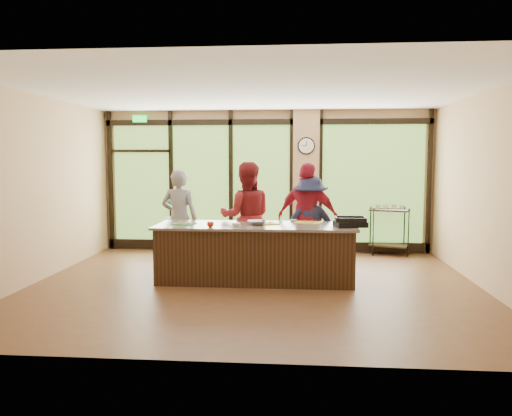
% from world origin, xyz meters
% --- Properties ---
extents(floor, '(7.00, 7.00, 0.00)m').
position_xyz_m(floor, '(0.00, 0.00, 0.00)').
color(floor, '#4F321C').
rests_on(floor, ground).
extents(ceiling, '(7.00, 7.00, 0.00)m').
position_xyz_m(ceiling, '(0.00, 0.00, 3.00)').
color(ceiling, silver).
rests_on(ceiling, back_wall).
extents(back_wall, '(7.00, 0.00, 7.00)m').
position_xyz_m(back_wall, '(0.00, 3.00, 1.50)').
color(back_wall, tan).
rests_on(back_wall, floor).
extents(left_wall, '(0.00, 6.00, 6.00)m').
position_xyz_m(left_wall, '(-3.50, 0.00, 1.50)').
color(left_wall, tan).
rests_on(left_wall, floor).
extents(right_wall, '(0.00, 6.00, 6.00)m').
position_xyz_m(right_wall, '(3.50, 0.00, 1.50)').
color(right_wall, tan).
rests_on(right_wall, floor).
extents(window_wall, '(6.90, 0.12, 3.00)m').
position_xyz_m(window_wall, '(0.16, 2.95, 1.39)').
color(window_wall, tan).
rests_on(window_wall, floor).
extents(island_base, '(3.10, 1.00, 0.88)m').
position_xyz_m(island_base, '(0.00, 0.30, 0.44)').
color(island_base, black).
rests_on(island_base, floor).
extents(countertop, '(3.20, 1.10, 0.04)m').
position_xyz_m(countertop, '(0.00, 0.30, 0.90)').
color(countertop, '#6C6159').
rests_on(countertop, island_base).
extents(wall_clock, '(0.36, 0.04, 0.36)m').
position_xyz_m(wall_clock, '(0.85, 2.87, 2.25)').
color(wall_clock, black).
rests_on(wall_clock, window_wall).
extents(cook_left, '(0.67, 0.45, 1.80)m').
position_xyz_m(cook_left, '(-1.45, 1.15, 0.90)').
color(cook_left, slate).
rests_on(cook_left, floor).
extents(cook_midleft, '(1.02, 0.84, 1.92)m').
position_xyz_m(cook_midleft, '(-0.22, 1.03, 0.96)').
color(cook_midleft, maroon).
rests_on(cook_midleft, floor).
extents(cook_midright, '(1.21, 0.87, 1.91)m').
position_xyz_m(cook_midright, '(0.85, 1.02, 0.96)').
color(cook_midright, maroon).
rests_on(cook_midright, floor).
extents(cook_right, '(1.11, 0.66, 1.68)m').
position_xyz_m(cook_right, '(0.89, 1.04, 0.84)').
color(cook_right, '#181B35').
rests_on(cook_right, floor).
extents(roasting_pan, '(0.53, 0.45, 0.08)m').
position_xyz_m(roasting_pan, '(1.50, 0.19, 0.96)').
color(roasting_pan, black).
rests_on(roasting_pan, countertop).
extents(mixing_bowl, '(0.37, 0.37, 0.07)m').
position_xyz_m(mixing_bowl, '(0.03, 0.26, 0.96)').
color(mixing_bowl, silver).
rests_on(mixing_bowl, countertop).
extents(cutting_board_left, '(0.42, 0.36, 0.01)m').
position_xyz_m(cutting_board_left, '(-1.18, 0.28, 0.93)').
color(cutting_board_left, '#2D7E2E').
rests_on(cutting_board_left, countertop).
extents(cutting_board_center, '(0.46, 0.41, 0.01)m').
position_xyz_m(cutting_board_center, '(0.16, 0.40, 0.93)').
color(cutting_board_center, gold).
rests_on(cutting_board_center, countertop).
extents(cutting_board_right, '(0.51, 0.43, 0.01)m').
position_xyz_m(cutting_board_right, '(0.85, 0.59, 0.93)').
color(cutting_board_right, gold).
rests_on(cutting_board_right, countertop).
extents(prep_bowl_near, '(0.18, 0.18, 0.05)m').
position_xyz_m(prep_bowl_near, '(-0.28, 0.10, 0.94)').
color(prep_bowl_near, white).
rests_on(prep_bowl_near, countertop).
extents(prep_bowl_mid, '(0.17, 0.17, 0.04)m').
position_xyz_m(prep_bowl_mid, '(0.09, 0.35, 0.94)').
color(prep_bowl_mid, white).
rests_on(prep_bowl_mid, countertop).
extents(prep_bowl_far, '(0.15, 0.15, 0.03)m').
position_xyz_m(prep_bowl_far, '(0.61, 0.78, 0.93)').
color(prep_bowl_far, white).
rests_on(prep_bowl_far, countertop).
extents(red_ramekin, '(0.13, 0.13, 0.08)m').
position_xyz_m(red_ramekin, '(-0.67, -0.07, 0.96)').
color(red_ramekin, '#B22011').
rests_on(red_ramekin, countertop).
extents(flower_stand, '(0.54, 0.54, 0.82)m').
position_xyz_m(flower_stand, '(-1.70, 2.03, 0.41)').
color(flower_stand, black).
rests_on(flower_stand, floor).
extents(flower_vase, '(0.26, 0.26, 0.25)m').
position_xyz_m(flower_vase, '(-1.70, 2.03, 0.94)').
color(flower_vase, '#988253').
rests_on(flower_vase, flower_stand).
extents(bar_cart, '(0.87, 0.68, 1.05)m').
position_xyz_m(bar_cart, '(2.57, 2.75, 0.63)').
color(bar_cart, black).
rests_on(bar_cart, floor).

